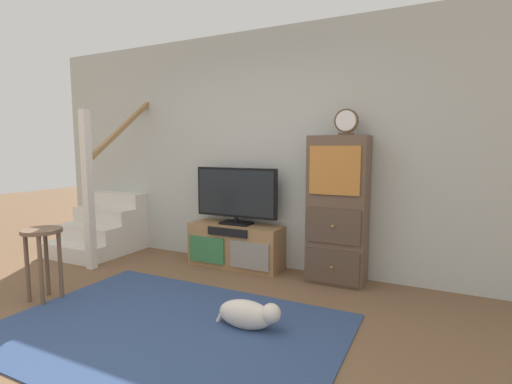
# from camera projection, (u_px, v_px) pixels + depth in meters

# --- Properties ---
(ground_plane) EXTENTS (20.00, 20.00, 0.00)m
(ground_plane) POSITION_uv_depth(u_px,v_px,m) (105.00, 372.00, 2.33)
(ground_plane) COLOR brown
(back_wall) EXTENTS (6.40, 0.12, 2.70)m
(back_wall) POSITION_uv_depth(u_px,v_px,m) (269.00, 150.00, 4.37)
(back_wall) COLOR #B2B7B2
(back_wall) RESTS_ON ground_plane
(area_rug) EXTENTS (2.60, 1.80, 0.01)m
(area_rug) POSITION_uv_depth(u_px,v_px,m) (168.00, 329.00, 2.87)
(area_rug) COLOR navy
(area_rug) RESTS_ON ground_plane
(media_console) EXTENTS (1.11, 0.38, 0.50)m
(media_console) POSITION_uv_depth(u_px,v_px,m) (235.00, 245.00, 4.39)
(media_console) COLOR #997047
(media_console) RESTS_ON ground_plane
(television) EXTENTS (1.02, 0.22, 0.65)m
(television) POSITION_uv_depth(u_px,v_px,m) (236.00, 194.00, 4.34)
(television) COLOR black
(television) RESTS_ON media_console
(side_cabinet) EXTENTS (0.58, 0.38, 1.50)m
(side_cabinet) POSITION_uv_depth(u_px,v_px,m) (338.00, 210.00, 3.82)
(side_cabinet) COLOR brown
(side_cabinet) RESTS_ON ground_plane
(desk_clock) EXTENTS (0.23, 0.08, 0.26)m
(desk_clock) POSITION_uv_depth(u_px,v_px,m) (346.00, 122.00, 3.68)
(desk_clock) COLOR #4C3823
(desk_clock) RESTS_ON side_cabinet
(staircase) EXTENTS (1.00, 1.36, 2.20)m
(staircase) POSITION_uv_depth(u_px,v_px,m) (114.00, 221.00, 5.24)
(staircase) COLOR silver
(staircase) RESTS_ON ground_plane
(bar_stool_near) EXTENTS (0.34, 0.34, 0.66)m
(bar_stool_near) POSITION_uv_depth(u_px,v_px,m) (43.00, 247.00, 3.38)
(bar_stool_near) COLOR brown
(bar_stool_near) RESTS_ON ground_plane
(dog) EXTENTS (0.54, 0.22, 0.23)m
(dog) POSITION_uv_depth(u_px,v_px,m) (249.00, 314.00, 2.88)
(dog) COLOR beige
(dog) RESTS_ON ground_plane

